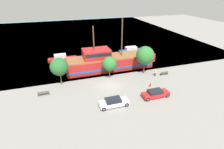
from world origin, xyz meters
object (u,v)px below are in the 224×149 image
Objects in this scene: moored_boat_outer at (132,51)px; bench_promenade_west at (164,73)px; fire_hydrant at (150,85)px; bench_promenade_east at (43,93)px; parked_car_curb_mid at (155,93)px; pedestrian_walking_near at (155,73)px; pirate_ship at (108,61)px; parked_car_curb_front at (114,102)px; moored_boat_dockside at (62,58)px.

moored_boat_outer reaches higher than bench_promenade_west.
fire_hydrant is (-4.43, -18.71, -0.32)m from moored_boat_outer.
bench_promenade_east is (-19.47, 2.98, 0.03)m from fire_hydrant.
parked_car_curb_mid is at bearing -103.63° from moored_boat_outer.
pedestrian_walking_near reaches higher than bench_promenade_west.
moored_boat_outer is (9.71, 8.16, -1.11)m from pirate_ship.
fire_hydrant is 0.50× the size of pedestrian_walking_near.
parked_car_curb_front is at bearing -152.61° from bench_promenade_west.
bench_promenade_west is at bearing -6.13° from pedestrian_walking_near.
moored_boat_outer is 10.39× the size of fire_hydrant.
pirate_ship reaches higher than moored_boat_outer.
fire_hydrant is (8.64, 3.69, -0.29)m from parked_car_curb_front.
pedestrian_walking_near is (3.21, 3.76, 0.35)m from fire_hydrant.
parked_car_curb_front is 9.40m from fire_hydrant.
pirate_ship reaches higher than fire_hydrant.
moored_boat_dockside is (-10.08, 8.47, -1.21)m from pirate_ship.
moored_boat_outer is 5.20× the size of pedestrian_walking_near.
moored_boat_outer reaches higher than moored_boat_dockside.
fire_hydrant is at bearing -103.32° from moored_boat_outer.
moored_boat_dockside reaches higher than fire_hydrant.
moored_boat_outer is (19.79, -0.31, 0.10)m from moored_boat_dockside.
parked_car_curb_mid is at bearing -131.93° from bench_promenade_west.
parked_car_curb_front is at bearing -177.99° from parked_car_curb_mid.
fire_hydrant is 0.45× the size of bench_promenade_west.
moored_boat_outer is at bearing 85.33° from pedestrian_walking_near.
bench_promenade_west is at bearing -33.52° from pirate_ship.
pedestrian_walking_near is at bearing 49.56° from fire_hydrant.
moored_boat_outer is 1.67× the size of parked_car_curb_mid.
moored_boat_dockside reaches higher than pedestrian_walking_near.
parked_car_curb_mid is at bearing 2.01° from parked_car_curb_front.
moored_boat_outer is 4.23× the size of bench_promenade_east.
parked_car_curb_front reaches higher than parked_car_curb_mid.
parked_car_curb_mid is (7.70, 0.27, -0.02)m from parked_car_curb_front.
bench_promenade_east is (-10.84, 6.67, -0.26)m from parked_car_curb_front.
pirate_ship is 11.27× the size of bench_promenade_east.
moored_boat_outer is 15.20m from bench_promenade_west.
moored_boat_outer is at bearing -0.90° from moored_boat_dockside.
parked_car_curb_front is at bearing -120.25° from moored_boat_outer.
pedestrian_walking_near is (-1.22, -14.95, 0.04)m from moored_boat_outer.
moored_boat_outer is 28.62m from bench_promenade_east.
parked_car_curb_mid reaches higher than bench_promenade_east.
moored_boat_outer reaches higher than bench_promenade_east.
moored_boat_dockside is 9.57× the size of fire_hydrant.
bench_promenade_east is 1.23× the size of pedestrian_walking_near.
moored_boat_dockside is 4.26× the size of bench_promenade_west.
fire_hydrant is at bearing -63.42° from pirate_ship.
parked_car_curb_mid reaches higher than bench_promenade_west.
parked_car_curb_mid is at bearing -57.28° from moored_boat_dockside.
moored_boat_dockside is at bearing 143.16° from bench_promenade_west.
bench_promenade_west is at bearing 27.39° from parked_car_curb_front.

